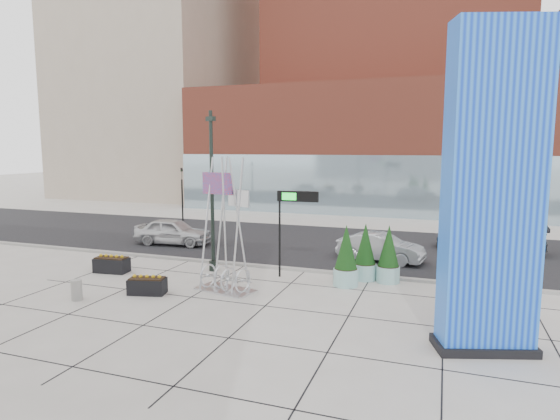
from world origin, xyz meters
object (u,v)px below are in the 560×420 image
(overhead_street_sign, at_px, (294,204))
(car_silver_mid, at_px, (380,248))
(lamp_post, at_px, (212,207))
(public_art_sculpture, at_px, (225,256))
(car_white_west, at_px, (173,232))
(blue_pylon, at_px, (492,197))
(concrete_bollard, at_px, (77,290))

(overhead_street_sign, height_order, car_silver_mid, overhead_street_sign)
(lamp_post, xyz_separation_m, overhead_street_sign, (3.85, 0.05, 0.28))
(public_art_sculpture, height_order, car_white_west, public_art_sculpture)
(blue_pylon, xyz_separation_m, car_white_west, (-15.97, 9.54, -3.54))
(concrete_bollard, bearing_deg, car_silver_mid, 44.81)
(car_white_west, relative_size, car_silver_mid, 1.05)
(blue_pylon, height_order, lamp_post, blue_pylon)
(concrete_bollard, xyz_separation_m, car_white_west, (-2.08, 9.87, 0.37))
(lamp_post, bearing_deg, car_white_west, 137.95)
(lamp_post, bearing_deg, car_silver_mid, 31.66)
(public_art_sculpture, xyz_separation_m, concrete_bollard, (-4.69, -2.89, -1.00))
(public_art_sculpture, bearing_deg, blue_pylon, -1.80)
(overhead_street_sign, bearing_deg, concrete_bollard, -144.13)
(public_art_sculpture, relative_size, concrete_bollard, 6.88)
(blue_pylon, distance_m, car_silver_mid, 10.88)
(blue_pylon, relative_size, concrete_bollard, 11.58)
(public_art_sculpture, relative_size, overhead_street_sign, 1.40)
(blue_pylon, relative_size, car_white_west, 2.00)
(overhead_street_sign, xyz_separation_m, car_white_west, (-8.75, 4.37, -2.48))
(overhead_street_sign, relative_size, car_white_west, 0.85)
(lamp_post, relative_size, concrete_bollard, 9.41)
(lamp_post, relative_size, overhead_street_sign, 1.91)
(public_art_sculpture, distance_m, overhead_street_sign, 3.77)
(blue_pylon, xyz_separation_m, car_silver_mid, (-4.07, 9.43, -3.60))
(car_silver_mid, bearing_deg, concrete_bollard, 144.43)
(lamp_post, height_order, concrete_bollard, lamp_post)
(car_white_west, bearing_deg, car_silver_mid, -95.91)
(car_white_west, height_order, car_silver_mid, car_white_west)
(car_silver_mid, bearing_deg, public_art_sculpture, 152.84)
(public_art_sculpture, height_order, concrete_bollard, public_art_sculpture)
(lamp_post, height_order, car_white_west, lamp_post)
(blue_pylon, height_order, car_white_west, blue_pylon)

